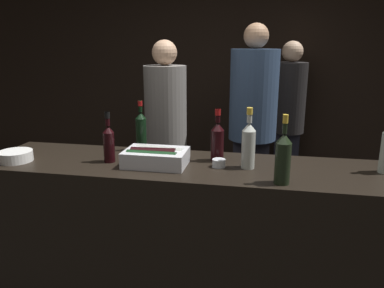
# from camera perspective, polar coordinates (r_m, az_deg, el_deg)

# --- Properties ---
(wall_back_chalkboard) EXTENTS (6.40, 0.06, 2.80)m
(wall_back_chalkboard) POSITION_cam_1_polar(r_m,az_deg,el_deg) (4.34, 5.60, 11.32)
(wall_back_chalkboard) COLOR black
(wall_back_chalkboard) RESTS_ON ground_plane
(bar_counter) EXTENTS (2.57, 0.61, 0.97)m
(bar_counter) POSITION_cam_1_polar(r_m,az_deg,el_deg) (2.44, -0.14, -14.03)
(bar_counter) COLOR black
(bar_counter) RESTS_ON ground_plane
(ice_bin_with_bottles) EXTENTS (0.37, 0.25, 0.11)m
(ice_bin_with_bottles) POSITION_cam_1_polar(r_m,az_deg,el_deg) (2.24, -5.57, -1.88)
(ice_bin_with_bottles) COLOR silver
(ice_bin_with_bottles) RESTS_ON bar_counter
(bowl_white) EXTENTS (0.20, 0.20, 0.06)m
(bowl_white) POSITION_cam_1_polar(r_m,az_deg,el_deg) (2.55, -25.30, -1.64)
(bowl_white) COLOR white
(bowl_white) RESTS_ON bar_counter
(candle_votive) EXTENTS (0.08, 0.08, 0.05)m
(candle_votive) POSITION_cam_1_polar(r_m,az_deg,el_deg) (2.21, 4.11, -2.91)
(candle_votive) COLOR silver
(candle_votive) RESTS_ON bar_counter
(champagne_bottle) EXTENTS (0.08, 0.08, 0.36)m
(champagne_bottle) POSITION_cam_1_polar(r_m,az_deg,el_deg) (1.96, 13.70, -1.96)
(champagne_bottle) COLOR black
(champagne_bottle) RESTS_ON bar_counter
(red_wine_bottle_tall) EXTENTS (0.08, 0.08, 0.32)m
(red_wine_bottle_tall) POSITION_cam_1_polar(r_m,az_deg,el_deg) (2.29, 3.89, 0.62)
(red_wine_bottle_tall) COLOR black
(red_wine_bottle_tall) RESTS_ON bar_counter
(rose_wine_bottle) EXTENTS (0.08, 0.08, 0.36)m
(rose_wine_bottle) POSITION_cam_1_polar(r_m,az_deg,el_deg) (2.17, 8.60, 0.07)
(rose_wine_bottle) COLOR #B2B7AD
(rose_wine_bottle) RESTS_ON bar_counter
(red_wine_bottle_burgundy) EXTENTS (0.07, 0.07, 0.34)m
(red_wine_bottle_burgundy) POSITION_cam_1_polar(r_m,az_deg,el_deg) (2.54, -7.77, 2.14)
(red_wine_bottle_burgundy) COLOR black
(red_wine_bottle_burgundy) RESTS_ON bar_counter
(red_wine_bottle_black_foil) EXTENTS (0.07, 0.07, 0.31)m
(red_wine_bottle_black_foil) POSITION_cam_1_polar(r_m,az_deg,el_deg) (2.32, -12.57, 0.34)
(red_wine_bottle_black_foil) COLOR black
(red_wine_bottle_black_foil) RESTS_ON bar_counter
(person_in_hoodie) EXTENTS (0.36, 0.36, 1.71)m
(person_in_hoodie) POSITION_cam_1_polar(r_m,az_deg,el_deg) (3.28, -3.99, 2.25)
(person_in_hoodie) COLOR black
(person_in_hoodie) RESTS_ON ground_plane
(person_blond_tee) EXTENTS (0.41, 0.41, 1.84)m
(person_blond_tee) POSITION_cam_1_polar(r_m,az_deg,el_deg) (3.33, 9.22, 3.58)
(person_blond_tee) COLOR black
(person_blond_tee) RESTS_ON ground_plane
(person_grey_polo) EXTENTS (0.33, 0.33, 1.71)m
(person_grey_polo) POSITION_cam_1_polar(r_m,az_deg,el_deg) (4.03, 14.46, 4.29)
(person_grey_polo) COLOR black
(person_grey_polo) RESTS_ON ground_plane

